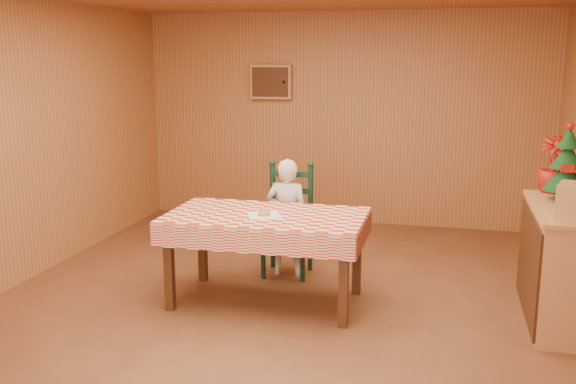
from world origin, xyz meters
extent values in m
plane|color=brown|center=(0.00, 0.00, 0.00)|extent=(6.00, 6.00, 0.00)
cube|color=#B0713F|center=(0.00, 3.00, 1.30)|extent=(5.00, 0.10, 2.60)
cube|color=#B0713F|center=(-2.50, 0.00, 1.30)|extent=(0.10, 6.00, 2.60)
cube|color=tan|center=(-0.90, 2.94, 1.75)|extent=(0.52, 0.08, 0.42)
cube|color=#482613|center=(-0.90, 2.90, 1.75)|extent=(0.46, 0.02, 0.36)
sphere|color=black|center=(-0.72, 2.88, 1.75)|extent=(0.04, 0.04, 0.04)
cube|color=#482613|center=(-0.17, 0.12, 0.72)|extent=(1.60, 0.90, 0.06)
cube|color=#482613|center=(-0.89, -0.25, 0.34)|extent=(0.07, 0.07, 0.69)
cube|color=#482613|center=(0.55, -0.25, 0.34)|extent=(0.07, 0.07, 0.69)
cube|color=#482613|center=(-0.89, 0.49, 0.34)|extent=(0.07, 0.07, 0.69)
cube|color=#482613|center=(0.55, 0.49, 0.34)|extent=(0.07, 0.07, 0.69)
cube|color=red|center=(-0.17, 0.12, 0.76)|extent=(1.64, 0.94, 0.02)
cube|color=red|center=(-0.17, -0.35, 0.66)|extent=(1.64, 0.02, 0.18)
cube|color=red|center=(-0.17, 0.59, 0.66)|extent=(1.64, 0.02, 0.18)
cube|color=#30602C|center=(-0.99, 0.12, 0.66)|extent=(0.02, 0.94, 0.18)
cube|color=#30602C|center=(0.65, 0.12, 0.66)|extent=(0.02, 0.94, 0.18)
cube|color=black|center=(-0.17, 0.85, 0.43)|extent=(0.44, 0.40, 0.04)
cylinder|color=black|center=(-0.36, 0.68, 0.21)|extent=(0.04, 0.04, 0.41)
cylinder|color=black|center=(0.02, 0.68, 0.21)|extent=(0.04, 0.04, 0.41)
cylinder|color=black|center=(-0.36, 1.02, 0.21)|extent=(0.04, 0.04, 0.41)
cylinder|color=black|center=(0.02, 1.02, 0.21)|extent=(0.04, 0.04, 0.41)
cylinder|color=black|center=(-0.36, 1.02, 0.75)|extent=(0.05, 0.05, 0.60)
sphere|color=black|center=(-0.36, 1.02, 1.05)|extent=(0.06, 0.06, 0.06)
cylinder|color=black|center=(0.02, 1.02, 0.75)|extent=(0.05, 0.05, 0.60)
sphere|color=black|center=(0.02, 1.02, 1.05)|extent=(0.06, 0.06, 0.06)
cube|color=black|center=(-0.17, 1.02, 0.63)|extent=(0.38, 0.03, 0.05)
cube|color=black|center=(-0.17, 1.02, 0.79)|extent=(0.38, 0.03, 0.05)
cube|color=black|center=(-0.17, 1.02, 0.95)|extent=(0.38, 0.03, 0.05)
imported|color=silver|center=(-0.17, 0.85, 0.56)|extent=(0.41, 0.27, 1.12)
cube|color=white|center=(-0.17, 0.07, 0.77)|extent=(0.34, 0.34, 0.00)
torus|color=#BA9043|center=(-0.17, 0.07, 0.79)|extent=(0.11, 0.11, 0.04)
cube|color=tan|center=(2.20, 0.27, 0.45)|extent=(0.50, 1.20, 0.90)
cube|color=tan|center=(2.20, 0.27, 0.92)|extent=(0.54, 1.24, 0.03)
cube|color=#482613|center=(1.94, 0.27, 0.45)|extent=(0.02, 1.20, 0.80)
cylinder|color=#482613|center=(2.20, 0.52, 0.97)|extent=(0.04, 0.04, 0.08)
cone|color=#0D3A16|center=(2.20, 0.52, 1.13)|extent=(0.34, 0.34, 0.24)
cone|color=#0D3A16|center=(2.20, 0.52, 1.29)|extent=(0.26, 0.26, 0.20)
cone|color=#0D3A16|center=(2.20, 0.52, 1.43)|extent=(0.18, 0.18, 0.16)
sphere|color=#AA140F|center=(2.20, 0.52, 1.52)|extent=(0.06, 0.06, 0.06)
cube|color=#AA140F|center=(2.18, 0.37, 1.21)|extent=(0.10, 0.02, 0.06)
sphere|color=#AA140F|center=(2.13, 0.57, 1.23)|extent=(0.04, 0.04, 0.04)
sphere|color=#AA140F|center=(2.24, 0.61, 1.33)|extent=(0.04, 0.04, 0.04)
imported|color=#AA140F|center=(2.15, 0.82, 1.17)|extent=(0.27, 0.27, 0.47)
cylinder|color=black|center=(2.26, 0.34, 0.18)|extent=(0.48, 0.48, 0.37)
camera|label=1|loc=(1.26, -4.87, 2.05)|focal=40.00mm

